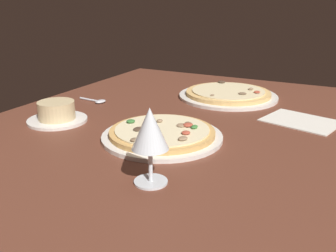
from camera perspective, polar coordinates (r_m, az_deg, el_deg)
The scene contains 7 objects.
dining_table at distance 95.47cm, azimuth 0.86°, elevation -2.69°, with size 150.00×110.00×4.00cm, color brown.
pizza_main at distance 92.95cm, azimuth -0.87°, elevation -1.19°, with size 29.73×29.73×3.40cm.
pizza_side at distance 131.92cm, azimuth 8.94°, elevation 4.75°, with size 33.47×33.47×3.33cm.
ramekin_on_saucer at distance 109.49cm, azimuth -16.36°, elevation 1.86°, with size 16.45×16.45×5.75cm.
wine_glass_near at distance 68.19cm, azimuth -2.73°, elevation -0.79°, with size 6.90×6.90×14.75cm.
paper_menu at distance 111.87cm, azimuth 19.37°, elevation 0.69°, with size 14.71×19.23×0.30cm, color silver.
spoon at distance 126.73cm, azimuth -10.54°, elevation 3.72°, with size 4.23×10.65×1.00cm.
Camera 1 is at (-79.55, -38.94, 37.64)cm, focal length 40.57 mm.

